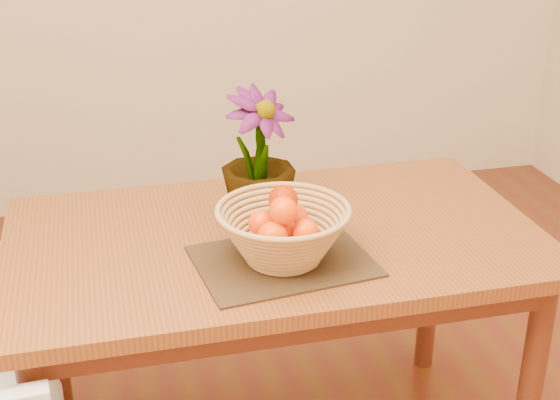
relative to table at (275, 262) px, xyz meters
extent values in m
cube|color=brown|center=(0.00, 0.00, 0.07)|extent=(1.40, 0.80, 0.04)
cube|color=#4E2112|center=(0.00, 0.00, 0.01)|extent=(1.28, 0.68, 0.08)
cylinder|color=#4E2112|center=(0.62, -0.32, -0.31)|extent=(0.06, 0.06, 0.71)
cylinder|color=#4E2112|center=(-0.62, 0.32, -0.31)|extent=(0.06, 0.06, 0.71)
cylinder|color=#4E2112|center=(0.62, 0.32, -0.31)|extent=(0.06, 0.06, 0.71)
cube|color=#342212|center=(-0.02, -0.16, 0.09)|extent=(0.45, 0.36, 0.01)
cylinder|color=#B57E4B|center=(-0.02, -0.16, 0.10)|extent=(0.17, 0.17, 0.01)
sphere|color=#FC4504|center=(-0.02, -0.16, 0.18)|extent=(0.06, 0.06, 0.06)
sphere|color=#FC4504|center=(0.02, -0.11, 0.19)|extent=(0.07, 0.07, 0.07)
sphere|color=#FC4504|center=(-0.06, -0.12, 0.18)|extent=(0.07, 0.07, 0.07)
sphere|color=#FC4504|center=(-0.05, -0.21, 0.19)|extent=(0.07, 0.07, 0.07)
sphere|color=#FC4504|center=(0.03, -0.20, 0.18)|extent=(0.07, 0.07, 0.07)
sphere|color=#FC4504|center=(-0.01, -0.13, 0.24)|extent=(0.07, 0.07, 0.07)
sphere|color=#FC4504|center=(-0.02, -0.19, 0.24)|extent=(0.07, 0.07, 0.07)
sphere|color=#FC4504|center=(-0.01, -0.13, 0.24)|extent=(0.07, 0.07, 0.07)
imported|color=#144915|center=(-0.02, 0.10, 0.27)|extent=(0.28, 0.28, 0.36)
camera|label=1|loc=(-0.43, -1.79, 1.01)|focal=50.00mm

